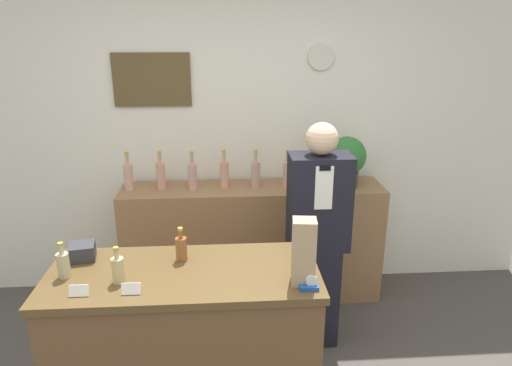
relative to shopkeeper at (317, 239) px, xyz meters
name	(u,v)px	position (x,y,z in m)	size (l,w,h in m)	color
back_wall	(229,132)	(-0.58, 0.89, 0.56)	(5.20, 0.09, 2.70)	silver
back_shelf	(253,242)	(-0.40, 0.62, -0.32)	(2.07, 0.42, 0.96)	#8E6642
display_counter	(188,349)	(-0.84, -0.68, -0.31)	(1.40, 0.59, 0.97)	brown
shopkeeper	(317,239)	(0.00, 0.00, 0.00)	(0.40, 0.25, 1.60)	black
potted_plant	(347,159)	(0.33, 0.60, 0.39)	(0.30, 0.30, 0.40)	#4C3D2D
paper_bag	(304,252)	(-0.24, -0.83, 0.34)	(0.12, 0.11, 0.33)	tan
tape_dispenser	(310,285)	(-0.22, -0.89, 0.19)	(0.09, 0.06, 0.07)	#1E4799
price_card_left	(79,291)	(-1.30, -0.88, 0.20)	(0.09, 0.02, 0.06)	white
price_card_right	(131,289)	(-1.06, -0.88, 0.20)	(0.09, 0.02, 0.06)	white
gift_box	(82,252)	(-1.39, -0.51, 0.21)	(0.15, 0.15, 0.09)	#2D2D33
counter_bottle_0	(63,264)	(-1.42, -0.70, 0.24)	(0.06, 0.06, 0.19)	tan
counter_bottle_1	(118,269)	(-1.14, -0.76, 0.24)	(0.06, 0.06, 0.19)	tan
counter_bottle_2	(181,248)	(-0.85, -0.56, 0.24)	(0.06, 0.06, 0.19)	brown
shelf_bottle_0	(129,176)	(-1.36, 0.62, 0.28)	(0.07, 0.07, 0.30)	tan
shelf_bottle_1	(161,175)	(-1.11, 0.63, 0.28)	(0.07, 0.07, 0.30)	tan
shelf_bottle_2	(193,175)	(-0.87, 0.60, 0.28)	(0.07, 0.07, 0.30)	tan
shelf_bottle_3	(224,173)	(-0.62, 0.64, 0.28)	(0.07, 0.07, 0.30)	tan
shelf_bottle_4	(256,173)	(-0.38, 0.62, 0.28)	(0.07, 0.07, 0.30)	tan
shelf_bottle_5	(287,173)	(-0.13, 0.60, 0.28)	(0.07, 0.07, 0.30)	tan
shelf_bottle_6	(317,171)	(0.11, 0.64, 0.28)	(0.07, 0.07, 0.30)	tan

